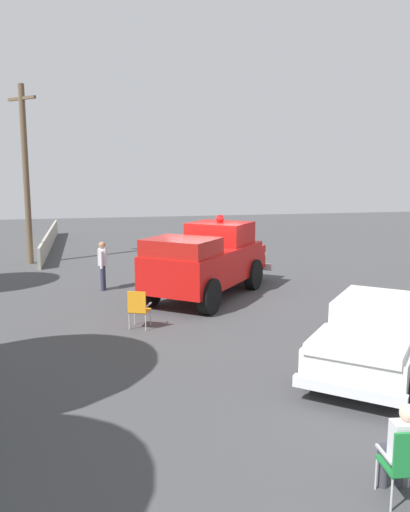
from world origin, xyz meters
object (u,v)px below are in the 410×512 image
object	(u,v)px
classic_hot_rod	(374,335)
spectator_standing	(103,262)
lawn_chair_near_truck	(407,461)
traffic_cone	(179,262)
vintage_fire_truck	(208,260)
lawn_chair_spare	(138,307)
spectator_seated	(403,447)
utility_pole	(26,173)

from	to	relation	value
classic_hot_rod	spectator_standing	distance (m)	10.00
lawn_chair_near_truck	traffic_cone	distance (m)	15.57
vintage_fire_truck	classic_hot_rod	distance (m)	7.23
lawn_chair_spare	classic_hot_rod	bearing A→B (deg)	-131.26
lawn_chair_near_truck	traffic_cone	size ratio (longest dim) A/B	1.61
spectator_seated	traffic_cone	xyz separation A→B (m)	(15.43, 0.08, -0.39)
spectator_seated	spectator_standing	bearing A→B (deg)	14.72
utility_pole	lawn_chair_near_truck	bearing A→B (deg)	-161.38
vintage_fire_truck	classic_hot_rod	bearing A→B (deg)	-165.37
vintage_fire_truck	lawn_chair_spare	xyz separation A→B (m)	(-3.12, 2.58, -0.61)
lawn_chair_spare	utility_pole	distance (m)	11.73
traffic_cone	lawn_chair_near_truck	bearing A→B (deg)	-179.76
classic_hot_rod	spectator_seated	bearing A→B (deg)	153.72
utility_pole	traffic_cone	xyz separation A→B (m)	(-2.87, -6.15, -3.66)
vintage_fire_truck	classic_hot_rod	world-z (taller)	vintage_fire_truck
lawn_chair_spare	traffic_cone	world-z (taller)	lawn_chair_spare
utility_pole	traffic_cone	distance (m)	7.71
classic_hot_rod	lawn_chair_near_truck	distance (m)	4.42
vintage_fire_truck	spectator_standing	size ratio (longest dim) A/B	3.57
lawn_chair_near_truck	utility_pole	world-z (taller)	utility_pole
classic_hot_rod	traffic_cone	world-z (taller)	classic_hot_rod
utility_pole	spectator_standing	bearing A→B (deg)	-153.27
classic_hot_rod	lawn_chair_spare	world-z (taller)	classic_hot_rod
spectator_seated	classic_hot_rod	bearing A→B (deg)	-26.28
vintage_fire_truck	utility_pole	distance (m)	10.17
vintage_fire_truck	utility_pole	bearing A→B (deg)	40.16
traffic_cone	spectator_seated	bearing A→B (deg)	-179.69
spectator_standing	utility_pole	world-z (taller)	utility_pole
lawn_chair_near_truck	vintage_fire_truck	bearing A→B (deg)	-0.50
lawn_chair_spare	utility_pole	size ratio (longest dim) A/B	0.13
classic_hot_rod	lawn_chair_near_truck	size ratio (longest dim) A/B	4.40
utility_pole	traffic_cone	size ratio (longest dim) A/B	12.05
lawn_chair_spare	vintage_fire_truck	bearing A→B (deg)	-39.59
lawn_chair_near_truck	utility_pole	bearing A→B (deg)	18.62
traffic_cone	classic_hot_rod	bearing A→B (deg)	-170.27
vintage_fire_truck	spectator_standing	world-z (taller)	vintage_fire_truck
spectator_standing	traffic_cone	bearing A→B (deg)	-46.38
spectator_seated	traffic_cone	bearing A→B (deg)	0.31
classic_hot_rod	lawn_chair_near_truck	xyz separation A→B (m)	(-3.98, 1.92, -0.16)
lawn_chair_near_truck	lawn_chair_spare	distance (m)	8.23
classic_hot_rod	spectator_standing	bearing A→B (deg)	31.09
lawn_chair_near_truck	lawn_chair_spare	bearing A→B (deg)	17.58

